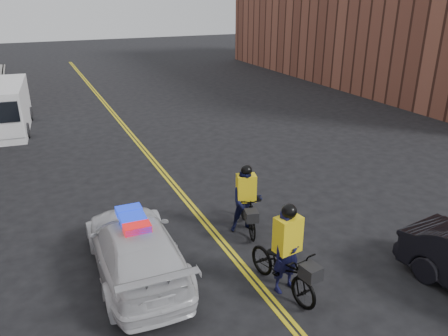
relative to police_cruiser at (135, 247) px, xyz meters
name	(u,v)px	position (x,y,z in m)	size (l,w,h in m)	color
ground	(232,254)	(2.50, -0.24, -0.72)	(120.00, 120.00, 0.00)	black
center_line_left	(149,158)	(2.42, 7.76, -0.71)	(0.10, 60.00, 0.01)	gold
center_line_right	(153,158)	(2.58, 7.76, -0.71)	(0.10, 60.00, 0.01)	gold
building_across	(392,6)	(24.50, 17.76, 4.78)	(12.00, 30.00, 11.00)	brown
police_cruiser	(135,247)	(0.00, 0.00, 0.00)	(2.11, 4.96, 1.58)	silver
cargo_van	(4,109)	(-3.02, 14.50, 0.43)	(2.51, 5.76, 2.35)	white
cyclist_near	(286,261)	(3.02, -2.08, 0.05)	(1.12, 2.35, 2.22)	black
cyclist_far	(246,205)	(3.41, 0.75, 0.09)	(1.08, 2.11, 2.05)	black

